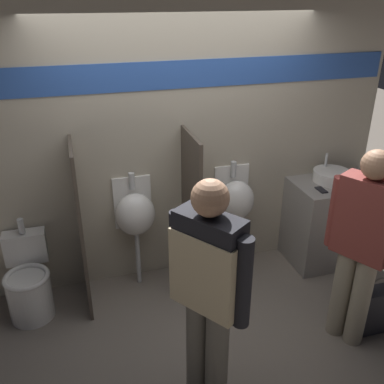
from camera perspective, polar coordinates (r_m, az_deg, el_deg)
The scene contains 13 objects.
ground_plane at distance 4.19m, azimuth 0.68°, elevation -14.06°, with size 16.00×16.00×0.00m, color #70665B.
display_wall at distance 4.03m, azimuth -1.73°, elevation 6.52°, with size 4.17×0.07×2.70m.
sink_counter at distance 4.77m, azimuth 18.21°, elevation -3.70°, with size 0.90×0.58×0.90m.
sink_basin at distance 4.57m, azimuth 18.13°, elevation 2.07°, with size 0.38×0.38×0.25m.
cell_phone at distance 4.34m, azimuth 16.86°, elevation 0.28°, with size 0.07×0.14×0.01m.
divider_near_counter at distance 3.86m, azimuth -14.59°, elevation -4.83°, with size 0.03×0.59×1.54m.
divider_mid at distance 3.99m, azimuth -0.09°, elevation -2.93°, with size 0.03×0.59×1.54m.
urinal_near_counter at distance 4.03m, azimuth -7.59°, elevation -2.93°, with size 0.38×0.29×1.15m.
urinal_far at distance 4.27m, azimuth 5.79°, elevation -1.14°, with size 0.38×0.29×1.15m.
toilet at distance 4.14m, azimuth -20.91°, elevation -11.47°, with size 0.39×0.56×0.85m.
person_in_vest at distance 2.73m, azimuth 2.19°, elevation -12.28°, with size 0.44×0.51×1.71m.
person_with_lanyard at distance 3.52m, azimuth 21.63°, elevation -6.31°, with size 0.36×0.52×1.67m.
shopping_bag at distance 4.06m, azimuth 23.14°, elevation -14.18°, with size 0.27×0.15×0.54m.
Camera 1 is at (-0.96, -3.09, 2.67)m, focal length 40.00 mm.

